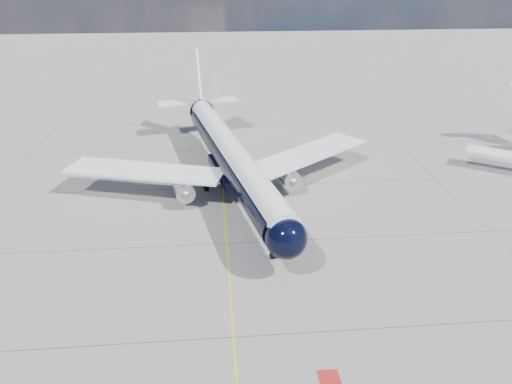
{
  "coord_description": "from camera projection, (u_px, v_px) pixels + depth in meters",
  "views": [
    {
      "loc": [
        -1.06,
        -37.0,
        27.9
      ],
      "look_at": [
        3.58,
        14.4,
        4.0
      ],
      "focal_mm": 35.0,
      "sensor_mm": 36.0,
      "label": 1
    }
  ],
  "objects": [
    {
      "name": "main_airliner",
      "position": [
        230.0,
        154.0,
        66.14
      ],
      "size": [
        41.99,
        51.72,
        15.04
      ],
      "rotation": [
        0.0,
        0.0,
        0.19
      ],
      "color": "black",
      "rests_on": "ground"
    },
    {
      "name": "taxiway_centerline",
      "position": [
        223.0,
        187.0,
        67.84
      ],
      "size": [
        0.16,
        160.0,
        0.01
      ],
      "primitive_type": "cube",
      "color": "yellow",
      "rests_on": "ground"
    },
    {
      "name": "red_marking",
      "position": [
        329.0,
        378.0,
        36.76
      ],
      "size": [
        1.6,
        1.6,
        0.01
      ],
      "primitive_type": "cube",
      "color": "maroon",
      "rests_on": "ground"
    },
    {
      "name": "ground",
      "position": [
        222.0,
        173.0,
        72.36
      ],
      "size": [
        320.0,
        320.0,
        0.0
      ],
      "primitive_type": "plane",
      "color": "gray",
      "rests_on": "ground"
    }
  ]
}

